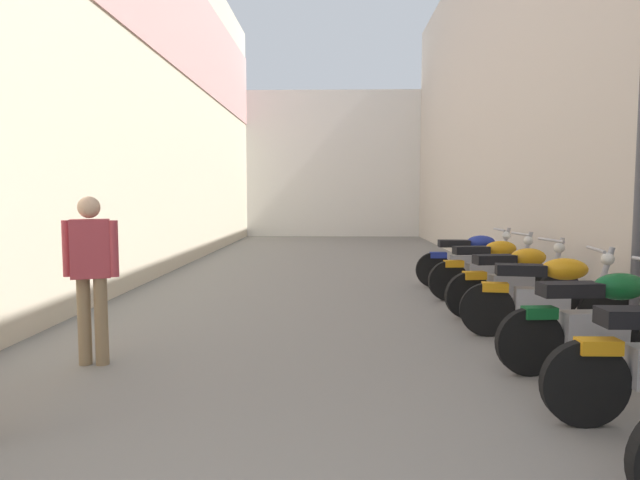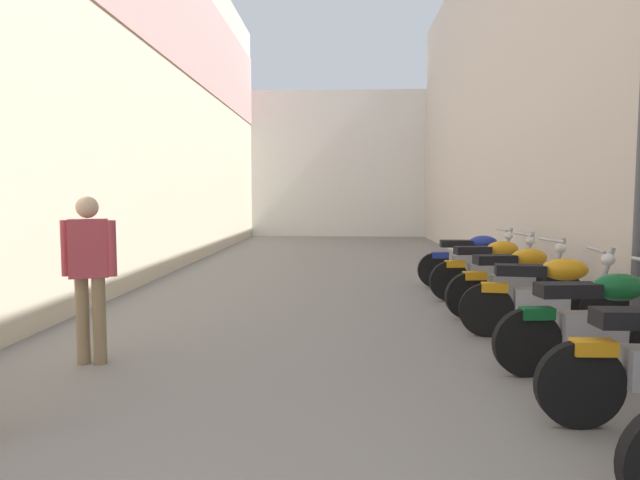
{
  "view_description": "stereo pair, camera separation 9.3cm",
  "coord_description": "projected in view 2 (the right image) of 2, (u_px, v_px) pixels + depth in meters",
  "views": [
    {
      "loc": [
        0.06,
        0.14,
        1.57
      ],
      "look_at": [
        -0.13,
        7.25,
        0.99
      ],
      "focal_mm": 30.38,
      "sensor_mm": 36.0,
      "label": 1
    },
    {
      "loc": [
        0.15,
        0.14,
        1.57
      ],
      "look_at": [
        -0.13,
        7.25,
        0.99
      ],
      "focal_mm": 30.38,
      "sensor_mm": 36.0,
      "label": 2
    }
  ],
  "objects": [
    {
      "name": "building_right",
      "position": [
        524.0,
        74.0,
        10.05
      ],
      "size": [
        0.45,
        21.1,
        7.66
      ],
      "color": "beige",
      "rests_on": "ground"
    },
    {
      "name": "ground_plane",
      "position": [
        331.0,
        296.0,
        8.51
      ],
      "size": [
        37.1,
        37.1,
        0.0
      ],
      "primitive_type": "plane",
      "color": "slate"
    },
    {
      "name": "motorcycle_seventh",
      "position": [
        491.0,
        267.0,
        8.12
      ],
      "size": [
        1.85,
        0.58,
        1.04
      ],
      "color": "black",
      "rests_on": "ground"
    },
    {
      "name": "motorcycle_sixth",
      "position": [
        516.0,
        279.0,
        6.96
      ],
      "size": [
        1.84,
        0.58,
        1.04
      ],
      "color": "black",
      "rests_on": "ground"
    },
    {
      "name": "building_far_end",
      "position": [
        338.0,
        165.0,
        21.78
      ],
      "size": [
        9.69,
        2.0,
        5.61
      ],
      "primitive_type": "cube",
      "color": "silver",
      "rests_on": "ground"
    },
    {
      "name": "pedestrian_further_down",
      "position": [
        89.0,
        267.0,
        5.02
      ],
      "size": [
        0.52,
        0.31,
        1.57
      ],
      "color": "#8C7251",
      "rests_on": "ground"
    },
    {
      "name": "motorcycle_fourth",
      "position": [
        598.0,
        319.0,
        4.72
      ],
      "size": [
        1.85,
        0.58,
        1.04
      ],
      "color": "black",
      "rests_on": "ground"
    },
    {
      "name": "motorcycle_fifth",
      "position": [
        547.0,
        294.0,
        5.9
      ],
      "size": [
        1.84,
        0.58,
        1.04
      ],
      "color": "black",
      "rests_on": "ground"
    },
    {
      "name": "motorcycle_eighth",
      "position": [
        473.0,
        259.0,
        9.25
      ],
      "size": [
        1.85,
        0.58,
        1.04
      ],
      "color": "black",
      "rests_on": "ground"
    },
    {
      "name": "street_lamp",
      "position": [
        636.0,
        89.0,
        5.42
      ],
      "size": [
        0.79,
        0.18,
        4.5
      ],
      "color": "#47474C",
      "rests_on": "ground"
    },
    {
      "name": "building_left",
      "position": [
        148.0,
        74.0,
        10.29
      ],
      "size": [
        0.45,
        21.1,
        7.69
      ],
      "color": "beige",
      "rests_on": "ground"
    }
  ]
}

